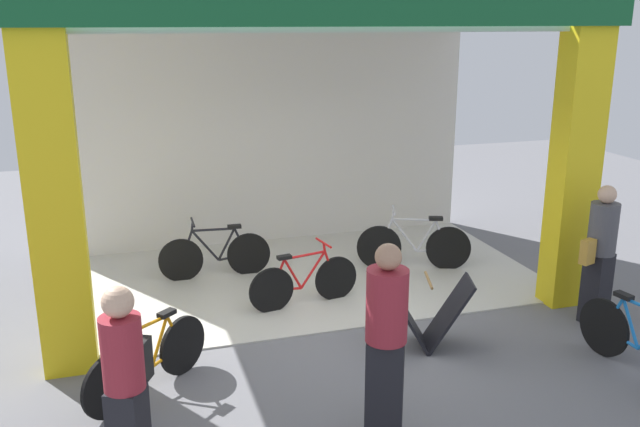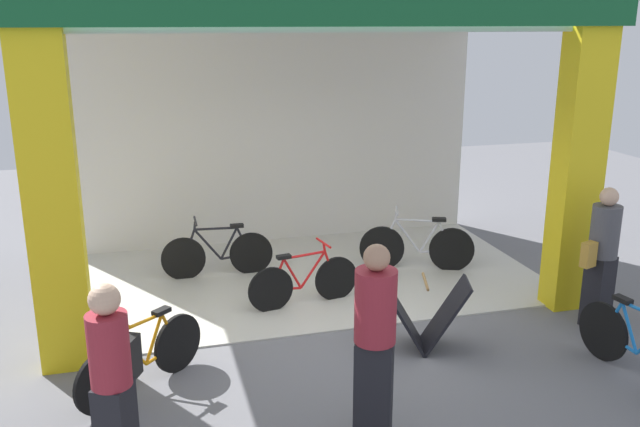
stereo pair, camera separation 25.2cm
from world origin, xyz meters
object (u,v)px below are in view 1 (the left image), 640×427
(bicycle_inside_2, at_px, (304,282))
(pedestrian_3, at_px, (600,254))
(bicycle_parked_1, at_px, (148,361))
(bicycle_inside_1, at_px, (414,245))
(sandwich_board_sign, at_px, (427,313))
(bicycle_inside_0, at_px, (215,255))
(pedestrian_1, at_px, (126,384))
(pedestrian_0, at_px, (386,341))

(bicycle_inside_2, relative_size, pedestrian_3, 0.87)
(bicycle_parked_1, bearing_deg, pedestrian_3, 1.27)
(bicycle_inside_1, height_order, pedestrian_3, pedestrian_3)
(bicycle_inside_1, xyz_separation_m, bicycle_inside_2, (-1.83, -0.79, -0.03))
(sandwich_board_sign, bearing_deg, pedestrian_3, 0.27)
(bicycle_inside_2, relative_size, sandwich_board_sign, 1.40)
(bicycle_inside_0, height_order, sandwich_board_sign, bicycle_inside_0)
(bicycle_inside_1, xyz_separation_m, bicycle_parked_1, (-3.78, -2.32, -0.02))
(bicycle_inside_2, distance_m, pedestrian_1, 3.56)
(bicycle_inside_1, bearing_deg, bicycle_parked_1, -148.42)
(bicycle_inside_0, relative_size, pedestrian_3, 0.93)
(bicycle_parked_1, distance_m, sandwich_board_sign, 2.91)
(bicycle_inside_2, xyz_separation_m, pedestrian_3, (3.11, -1.42, 0.52))
(bicycle_inside_1, distance_m, bicycle_parked_1, 4.43)
(bicycle_inside_2, relative_size, pedestrian_1, 0.89)
(bicycle_parked_1, distance_m, pedestrian_0, 2.32)
(bicycle_inside_0, distance_m, bicycle_inside_2, 1.55)
(bicycle_parked_1, height_order, sandwich_board_sign, bicycle_parked_1)
(bicycle_inside_2, bearing_deg, pedestrian_3, -24.58)
(pedestrian_0, bearing_deg, bicycle_parked_1, 144.57)
(bicycle_inside_0, bearing_deg, bicycle_parked_1, -110.62)
(bicycle_parked_1, height_order, pedestrian_3, pedestrian_3)
(bicycle_inside_0, relative_size, bicycle_parked_1, 1.28)
(pedestrian_1, bearing_deg, sandwich_board_sign, 23.67)
(sandwich_board_sign, height_order, pedestrian_1, pedestrian_1)
(pedestrian_0, bearing_deg, bicycle_inside_2, 87.86)
(bicycle_inside_2, distance_m, pedestrian_0, 2.90)
(bicycle_inside_2, height_order, pedestrian_0, pedestrian_0)
(bicycle_inside_1, height_order, bicycle_parked_1, bicycle_inside_1)
(bicycle_inside_2, height_order, bicycle_parked_1, bicycle_parked_1)
(bicycle_inside_1, distance_m, pedestrian_3, 2.60)
(bicycle_inside_1, xyz_separation_m, pedestrian_1, (-3.98, -3.58, 0.47))
(bicycle_parked_1, distance_m, pedestrian_1, 1.37)
(sandwich_board_sign, relative_size, pedestrian_1, 0.64)
(bicycle_inside_2, bearing_deg, bicycle_parked_1, -141.76)
(sandwich_board_sign, bearing_deg, bicycle_inside_0, 124.53)
(bicycle_inside_0, bearing_deg, pedestrian_1, -107.16)
(bicycle_inside_1, distance_m, sandwich_board_sign, 2.38)
(sandwich_board_sign, bearing_deg, bicycle_parked_1, -177.99)
(sandwich_board_sign, distance_m, pedestrian_0, 1.84)
(bicycle_inside_0, xyz_separation_m, bicycle_parked_1, (-1.05, -2.80, 0.00))
(pedestrian_3, bearing_deg, pedestrian_0, -156.14)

